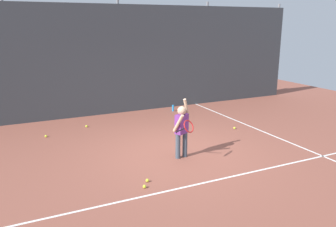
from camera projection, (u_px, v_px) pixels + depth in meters
name	position (u px, v px, depth m)	size (l,w,h in m)	color
ground_plane	(177.00, 152.00, 8.25)	(20.00, 20.00, 0.00)	brown
court_line_baseline	(216.00, 180.00, 6.75)	(9.00, 0.05, 0.00)	white
court_line_sideline	(248.00, 126.00, 10.34)	(0.05, 9.00, 0.00)	white
back_fence_windscreen	(120.00, 60.00, 11.47)	(13.83, 0.08, 3.58)	#383D42
fence_post_1	(9.00, 62.00, 10.10)	(0.09, 0.09, 3.73)	slate
fence_post_2	(120.00, 58.00, 11.50)	(0.09, 0.09, 3.73)	slate
fence_post_3	(206.00, 54.00, 12.91)	(0.09, 0.09, 3.73)	slate
fence_post_4	(276.00, 51.00, 14.32)	(0.09, 0.09, 3.73)	slate
tennis_player	(182.00, 127.00, 7.70)	(0.52, 0.78, 1.35)	#3F4C59
water_bottle	(173.00, 108.00, 12.02)	(0.07, 0.07, 0.22)	#268CD8
tennis_ball_0	(144.00, 187.00, 6.41)	(0.07, 0.07, 0.07)	#CCE033
tennis_ball_1	(235.00, 128.00, 10.00)	(0.07, 0.07, 0.07)	#CCE033
tennis_ball_2	(46.00, 136.00, 9.28)	(0.07, 0.07, 0.07)	#CCE033
tennis_ball_3	(87.00, 126.00, 10.17)	(0.07, 0.07, 0.07)	#CCE033
tennis_ball_4	(147.00, 180.00, 6.66)	(0.07, 0.07, 0.07)	#CCE033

